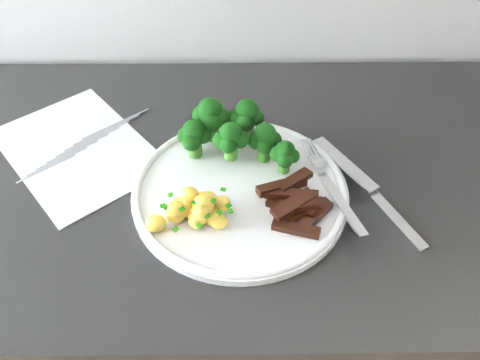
{
  "coord_description": "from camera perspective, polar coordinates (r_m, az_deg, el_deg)",
  "views": [
    {
      "loc": [
        0.11,
        1.14,
        1.42
      ],
      "look_at": [
        0.11,
        1.63,
        0.92
      ],
      "focal_mm": 36.85,
      "sensor_mm": 36.0,
      "label": 1
    }
  ],
  "objects": [
    {
      "name": "broccoli",
      "position": [
        0.74,
        -0.83,
        5.81
      ],
      "size": [
        0.18,
        0.12,
        0.08
      ],
      "color": "#2C5C19",
      "rests_on": "plate"
    },
    {
      "name": "potatoes",
      "position": [
        0.67,
        -4.93,
        -3.36
      ],
      "size": [
        0.12,
        0.08,
        0.04
      ],
      "color": "#ECC952",
      "rests_on": "plate"
    },
    {
      "name": "knife",
      "position": [
        0.72,
        15.85,
        -2.55
      ],
      "size": [
        0.13,
        0.22,
        0.03
      ],
      "color": "silver",
      "rests_on": "plate"
    },
    {
      "name": "fork",
      "position": [
        0.71,
        10.7,
        -0.94
      ],
      "size": [
        0.07,
        0.2,
        0.02
      ],
      "color": "silver",
      "rests_on": "plate"
    },
    {
      "name": "beef_strips",
      "position": [
        0.68,
        6.6,
        -2.73
      ],
      "size": [
        0.11,
        0.12,
        0.03
      ],
      "color": "black",
      "rests_on": "plate"
    },
    {
      "name": "plate",
      "position": [
        0.71,
        -0.0,
        -1.19
      ],
      "size": [
        0.31,
        0.31,
        0.02
      ],
      "color": "white",
      "rests_on": "counter"
    },
    {
      "name": "recipe_paper",
      "position": [
        0.83,
        -18.3,
        3.41
      ],
      "size": [
        0.32,
        0.33,
        0.0
      ],
      "color": "silver",
      "rests_on": "counter"
    },
    {
      "name": "counter",
      "position": [
        1.12,
        -6.12,
        -15.74
      ],
      "size": [
        2.38,
        0.6,
        0.89
      ],
      "color": "black",
      "rests_on": "ground"
    }
  ]
}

